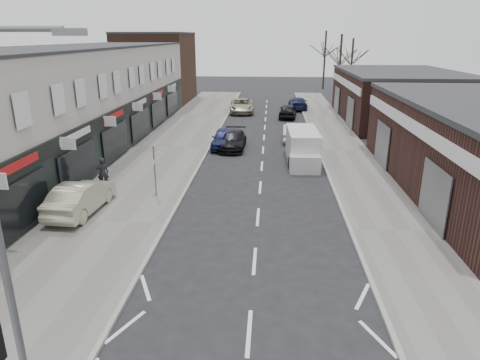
% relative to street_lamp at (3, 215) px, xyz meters
% --- Properties ---
extents(pavement_left, '(5.50, 64.00, 0.12)m').
position_rel_street_lamp_xyz_m(pavement_left, '(-2.22, 22.80, -4.56)').
color(pavement_left, slate).
rests_on(pavement_left, ground).
extents(pavement_right, '(3.50, 64.00, 0.12)m').
position_rel_street_lamp_xyz_m(pavement_right, '(10.28, 22.80, -4.56)').
color(pavement_right, slate).
rests_on(pavement_right, ground).
extents(shop_terrace_left, '(8.00, 41.00, 7.10)m').
position_rel_street_lamp_xyz_m(shop_terrace_left, '(-8.97, 20.30, -1.07)').
color(shop_terrace_left, beige).
rests_on(shop_terrace_left, ground).
extents(brick_block_far, '(8.00, 10.00, 8.00)m').
position_rel_street_lamp_xyz_m(brick_block_far, '(-8.97, 45.80, -0.62)').
color(brick_block_far, '#482C1F').
rests_on(brick_block_far, ground).
extents(right_unit_far, '(10.00, 16.00, 4.50)m').
position_rel_street_lamp_xyz_m(right_unit_far, '(17.03, 34.80, -2.37)').
color(right_unit_far, '#381E19').
rests_on(right_unit_far, ground).
extents(tree_far_a, '(3.60, 3.60, 8.00)m').
position_rel_street_lamp_xyz_m(tree_far_a, '(13.53, 48.80, -4.62)').
color(tree_far_a, '#382D26').
rests_on(tree_far_a, ground).
extents(tree_far_b, '(3.60, 3.60, 7.50)m').
position_rel_street_lamp_xyz_m(tree_far_b, '(16.03, 54.80, -4.62)').
color(tree_far_b, '#382D26').
rests_on(tree_far_b, ground).
extents(tree_far_c, '(3.60, 3.60, 8.50)m').
position_rel_street_lamp_xyz_m(tree_far_c, '(13.03, 60.80, -4.62)').
color(tree_far_c, '#382D26').
rests_on(tree_far_c, ground).
extents(street_lamp, '(2.23, 0.22, 8.00)m').
position_rel_street_lamp_xyz_m(street_lamp, '(0.00, 0.00, 0.00)').
color(street_lamp, slate).
rests_on(street_lamp, pavement_left).
extents(warning_sign, '(0.12, 0.80, 2.70)m').
position_rel_street_lamp_xyz_m(warning_sign, '(-0.63, 12.80, -2.42)').
color(warning_sign, slate).
rests_on(warning_sign, pavement_left).
extents(white_van, '(2.02, 5.37, 2.07)m').
position_rel_street_lamp_xyz_m(white_van, '(7.11, 19.95, -3.64)').
color(white_van, silver).
rests_on(white_van, ground).
extents(sedan_on_pavement, '(1.78, 4.49, 1.46)m').
position_rel_street_lamp_xyz_m(sedan_on_pavement, '(-3.55, 10.55, -3.77)').
color(sedan_on_pavement, '#B1AD8D').
rests_on(sedan_on_pavement, pavement_left).
extents(pedestrian, '(0.68, 0.54, 1.63)m').
position_rel_street_lamp_xyz_m(pedestrian, '(-3.81, 13.94, -3.69)').
color(pedestrian, black).
rests_on(pedestrian, pavement_left).
extents(parked_car_left_a, '(1.75, 4.19, 1.42)m').
position_rel_street_lamp_xyz_m(parked_car_left_a, '(1.68, 23.34, -3.91)').
color(parked_car_left_a, '#161A45').
rests_on(parked_car_left_a, ground).
extents(parked_car_left_b, '(1.88, 4.41, 1.27)m').
position_rel_street_lamp_xyz_m(parked_car_left_b, '(2.33, 23.02, -3.99)').
color(parked_car_left_b, black).
rests_on(parked_car_left_b, ground).
extents(parked_car_left_c, '(2.73, 5.39, 1.46)m').
position_rel_street_lamp_xyz_m(parked_car_left_c, '(1.95, 38.39, -3.89)').
color(parked_car_left_c, '#A59D84').
rests_on(parked_car_left_c, ground).
extents(parked_car_right_a, '(1.52, 3.96, 1.29)m').
position_rel_street_lamp_xyz_m(parked_car_right_a, '(6.73, 25.87, -3.98)').
color(parked_car_right_a, silver).
rests_on(parked_car_right_a, ground).
extents(parked_car_right_b, '(2.02, 4.22, 1.39)m').
position_rel_street_lamp_xyz_m(parked_car_right_b, '(6.73, 35.68, -3.92)').
color(parked_car_right_b, black).
rests_on(parked_car_right_b, ground).
extents(parked_car_right_c, '(1.99, 4.67, 1.34)m').
position_rel_street_lamp_xyz_m(parked_car_right_c, '(8.03, 40.98, -3.95)').
color(parked_car_right_c, '#131B3E').
rests_on(parked_car_right_c, ground).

